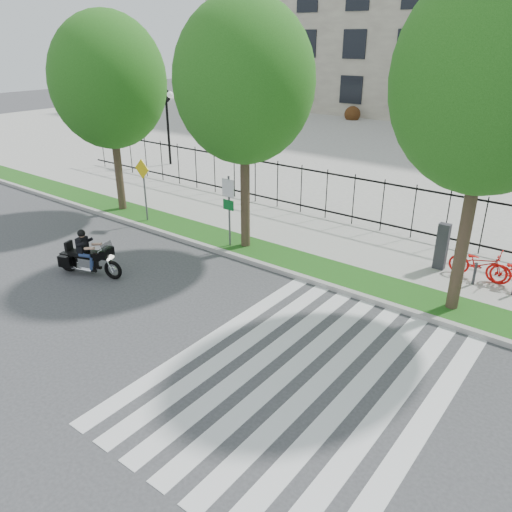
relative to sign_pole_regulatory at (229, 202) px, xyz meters
The scene contains 14 objects.
ground 5.04m from the sign_pole_regulatory, 75.50° to the right, with size 120.00×120.00×0.00m, color #3A3A3C.
curb 2.10m from the sign_pole_regulatory, 22.02° to the right, with size 60.00×0.20×0.15m, color #9F9C96.
grass_verge 2.08m from the sign_pole_regulatory, 17.40° to the left, with size 60.00×1.50×0.15m, color #1B4D13.
sidewalk 3.52m from the sign_pole_regulatory, 67.59° to the left, with size 60.00×3.50×0.15m, color gray.
plaza 20.53m from the sign_pole_regulatory, 86.68° to the left, with size 80.00×34.00×0.10m, color gray.
crosswalk_stripes 7.75m from the sign_pole_regulatory, 37.31° to the right, with size 5.70×8.00×0.01m, color silver, non-canonical shape.
iron_fence 4.81m from the sign_pole_regulatory, 75.63° to the left, with size 30.00×0.06×2.00m, color black, non-canonical shape.
lamp_post_left 13.20m from the sign_pole_regulatory, 145.54° to the left, with size 1.06×0.70×4.25m.
street_tree_0 7.29m from the sign_pole_regulatory, behind, with size 4.50×4.50×7.77m.
street_tree_1 3.93m from the sign_pole_regulatory, 41.04° to the left, with size 4.45×4.45×8.05m.
street_tree_2 8.77m from the sign_pole_regulatory, ahead, with size 4.62×4.62×8.54m.
sign_pole_regulatory is the anchor object (origin of this frame).
sign_pole_warning 4.36m from the sign_pole_regulatory, behind, with size 0.78×0.09×2.49m.
motorcycle_rider 4.92m from the sign_pole_regulatory, 117.02° to the right, with size 2.28×1.08×1.82m.
Camera 1 is at (9.48, -7.77, 6.93)m, focal length 35.00 mm.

